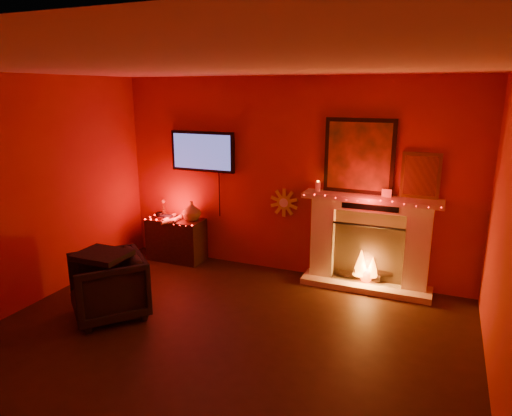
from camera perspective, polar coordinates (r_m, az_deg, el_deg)
The scene contains 6 objects.
room at distance 4.04m, azimuth -7.43°, elevation -2.43°, with size 5.00×5.00×5.00m.
fireplace at distance 6.05m, azimuth 13.91°, elevation -3.12°, with size 1.72×0.40×2.18m.
tv at distance 6.70m, azimuth -6.69°, elevation 7.01°, with size 1.00×0.07×1.24m.
sunburst_clock at distance 6.33m, azimuth 3.52°, elevation 0.68°, with size 0.40×0.03×0.40m.
console_table at distance 7.01m, azimuth -9.79°, elevation -3.49°, with size 0.84×0.55×0.93m.
armchair at distance 5.50m, azimuth -17.99°, elevation -9.28°, with size 0.77×0.80×0.72m, color black.
Camera 1 is at (1.96, -3.33, 2.53)m, focal length 32.00 mm.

